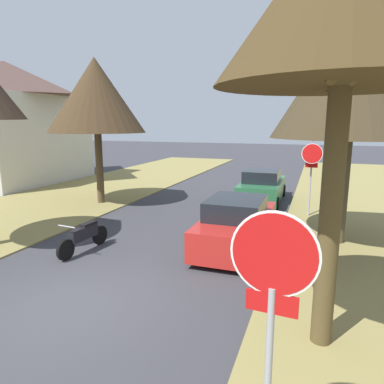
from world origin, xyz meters
TOP-DOWN VIEW (x-y plane):
  - ground_plane at (0.00, 0.00)m, footprint 120.00×120.00m
  - stop_sign_near at (4.30, -2.49)m, footprint 0.80×0.09m
  - stop_sign_far at (4.42, 9.17)m, footprint 0.81×0.59m
  - street_tree_right_mid_a at (5.40, 6.05)m, footprint 4.55×4.55m
  - street_tree_left_mid_a at (-4.98, 8.29)m, footprint 4.41×4.41m
  - parked_sedan_red at (2.44, 4.60)m, footprint 1.97×4.41m
  - parked_sedan_green at (2.20, 11.29)m, footprint 1.97×4.41m
  - parked_motorcycle at (-1.75, 2.68)m, footprint 0.60×2.05m
  - house_backdrop_left at (-14.10, 11.87)m, footprint 7.32×8.67m

SIDE VIEW (x-z plane):
  - ground_plane at x=0.00m, z-range 0.00..0.00m
  - parked_motorcycle at x=-1.75m, z-range 0.00..0.97m
  - parked_sedan_red at x=2.44m, z-range -0.06..1.51m
  - parked_sedan_green at x=2.20m, z-range -0.06..1.51m
  - stop_sign_far at x=4.42m, z-range 0.70..3.63m
  - stop_sign_near at x=4.30m, z-range 0.71..3.69m
  - house_backdrop_left at x=-14.10m, z-range 0.12..7.70m
  - street_tree_left_mid_a at x=-4.98m, z-range 1.67..8.29m
  - street_tree_right_mid_a at x=5.40m, z-range 1.66..8.72m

